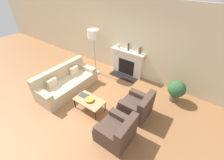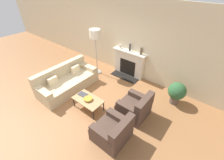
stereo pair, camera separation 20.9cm
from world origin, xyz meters
name	(u,v)px [view 1 (the left image)]	position (x,y,z in m)	size (l,w,h in m)	color
ground_plane	(85,103)	(0.00, 0.00, 0.00)	(18.00, 18.00, 0.00)	#99663D
wall_back	(127,39)	(0.00, 2.46, 1.45)	(18.00, 0.06, 2.90)	beige
fireplace	(127,63)	(0.17, 2.32, 0.52)	(1.42, 0.59, 1.06)	beige
couch	(66,83)	(-1.03, 0.14, 0.30)	(0.94, 2.14, 0.85)	#CCB78E
armchair_near	(117,131)	(1.57, -0.47, 0.29)	(0.82, 0.82, 0.79)	#4C382D
armchair_far	(137,107)	(1.57, 0.58, 0.29)	(0.82, 0.82, 0.79)	#4C382D
coffee_table	(89,101)	(0.31, -0.10, 0.35)	(0.93, 0.53, 0.38)	tan
bowl	(89,100)	(0.34, -0.11, 0.42)	(0.27, 0.27, 0.06)	#BC8E2D
book	(84,95)	(0.03, -0.05, 0.39)	(0.31, 0.21, 0.02)	#38383D
floor_lamp	(93,37)	(-0.94, 1.62, 1.58)	(0.43, 0.43, 1.84)	gray
mantel_vase_left	(118,46)	(-0.29, 2.33, 1.13)	(0.08, 0.08, 0.15)	beige
mantel_vase_center_left	(128,47)	(0.17, 2.33, 1.20)	(0.07, 0.07, 0.29)	#3D383D
mantel_vase_center_right	(140,50)	(0.66, 2.33, 1.19)	(0.10, 0.10, 0.26)	brown
potted_plant	(177,90)	(2.31, 1.84, 0.45)	(0.56, 0.56, 0.76)	brown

